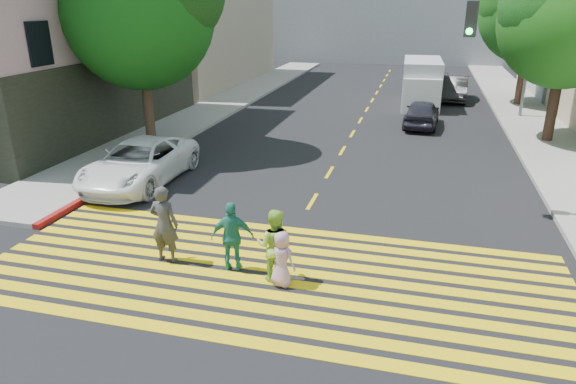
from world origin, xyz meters
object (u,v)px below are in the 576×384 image
at_px(white_van, 421,84).
at_px(tree_left, 141,5).
at_px(tree_right_near, 571,12).
at_px(dark_car_near, 422,113).
at_px(white_sedan, 139,163).
at_px(silver_car, 428,77).
at_px(pedestrian_man, 164,224).
at_px(pedestrian_child, 282,259).
at_px(tree_right_far, 534,6).
at_px(pedestrian_woman, 274,245).
at_px(dark_car_parked, 455,89).
at_px(pedestrian_extra, 232,237).

bearing_deg(white_van, tree_left, -132.61).
bearing_deg(tree_right_near, dark_car_near, 161.60).
distance_m(white_sedan, silver_car, 25.73).
bearing_deg(pedestrian_man, tree_right_near, -127.59).
height_order(pedestrian_man, pedestrian_child, pedestrian_man).
relative_size(tree_right_far, white_van, 1.46).
distance_m(white_sedan, white_van, 18.97).
xyz_separation_m(pedestrian_woman, silver_car, (3.15, 29.07, -0.12)).
distance_m(tree_left, pedestrian_woman, 13.22).
xyz_separation_m(tree_right_far, pedestrian_child, (-8.22, -23.46, -4.97)).
bearing_deg(dark_car_parked, pedestrian_man, -102.45).
bearing_deg(white_sedan, pedestrian_woman, -39.73).
height_order(tree_right_near, pedestrian_man, tree_right_near).
distance_m(pedestrian_man, white_van, 22.30).
xyz_separation_m(tree_right_near, silver_car, (-5.25, 14.64, -4.74)).
height_order(tree_left, silver_car, tree_left).
relative_size(tree_left, tree_right_far, 1.02).
bearing_deg(white_sedan, pedestrian_child, -39.83).
bearing_deg(pedestrian_man, pedestrian_child, 172.74).
xyz_separation_m(pedestrian_woman, dark_car_near, (2.90, 16.26, -0.17)).
xyz_separation_m(pedestrian_child, dark_car_near, (2.68, 16.46, 0.03)).
xyz_separation_m(pedestrian_man, white_van, (5.49, 21.61, 0.31)).
height_order(pedestrian_man, silver_car, pedestrian_man).
distance_m(pedestrian_child, white_van, 22.17).
height_order(pedestrian_child, white_van, white_van).
relative_size(dark_car_near, dark_car_parked, 0.89).
height_order(tree_left, tree_right_near, tree_left).
bearing_deg(pedestrian_extra, white_van, -115.85).
relative_size(tree_right_far, pedestrian_man, 4.36).
bearing_deg(white_van, pedestrian_child, -98.43).
relative_size(pedestrian_man, dark_car_parked, 0.43).
distance_m(pedestrian_child, dark_car_parked, 24.85).
relative_size(pedestrian_extra, white_sedan, 0.32).
bearing_deg(pedestrian_man, white_sedan, -53.98).
xyz_separation_m(pedestrian_extra, white_sedan, (-5.21, 4.93, -0.11)).
xyz_separation_m(tree_left, white_van, (10.77, 12.52, -4.48)).
bearing_deg(pedestrian_man, pedestrian_extra, 179.89).
height_order(silver_car, white_van, white_van).
height_order(pedestrian_woman, pedestrian_child, pedestrian_woman).
xyz_separation_m(pedestrian_man, pedestrian_child, (2.98, -0.41, -0.31)).
relative_size(pedestrian_child, white_sedan, 0.25).
bearing_deg(white_van, dark_car_parked, 47.67).
bearing_deg(dark_car_near, pedestrian_extra, 79.89).
bearing_deg(tree_right_far, pedestrian_woman, -109.96).
distance_m(pedestrian_woman, dark_car_parked, 24.69).
xyz_separation_m(silver_car, dark_car_parked, (1.64, -4.84, 0.01)).
relative_size(pedestrian_man, white_sedan, 0.36).
bearing_deg(silver_car, dark_car_near, 79.63).
height_order(pedestrian_extra, dark_car_near, pedestrian_extra).
bearing_deg(pedestrian_child, tree_right_far, -87.94).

